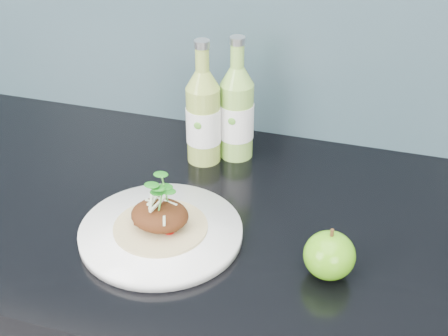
{
  "coord_description": "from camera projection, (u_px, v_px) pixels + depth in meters",
  "views": [
    {
      "loc": [
        0.27,
        0.93,
        1.48
      ],
      "look_at": [
        0.04,
        1.67,
        1.0
      ],
      "focal_mm": 50.0,
      "sensor_mm": 36.0,
      "label": 1
    }
  ],
  "objects": [
    {
      "name": "pork_taco",
      "position": [
        160.0,
        213.0,
        0.91
      ],
      "size": [
        0.14,
        0.14,
        0.09
      ],
      "color": "tan",
      "rests_on": "dinner_plate"
    },
    {
      "name": "cider_bottle_right",
      "position": [
        237.0,
        113.0,
        1.09
      ],
      "size": [
        0.08,
        0.08,
        0.22
      ],
      "rotation": [
        0.0,
        0.0,
        0.41
      ],
      "color": "#87BA4D",
      "rests_on": "kitchen_counter"
    },
    {
      "name": "cider_bottle_left",
      "position": [
        203.0,
        117.0,
        1.08
      ],
      "size": [
        0.08,
        0.08,
        0.22
      ],
      "rotation": [
        0.0,
        0.0,
        0.37
      ],
      "color": "#93AB47",
      "rests_on": "kitchen_counter"
    },
    {
      "name": "green_apple",
      "position": [
        329.0,
        255.0,
        0.84
      ],
      "size": [
        0.09,
        0.09,
        0.08
      ],
      "rotation": [
        0.0,
        0.0,
        0.35
      ],
      "color": "#38870E",
      "rests_on": "kitchen_counter"
    },
    {
      "name": "dinner_plate",
      "position": [
        161.0,
        232.0,
        0.93
      ],
      "size": [
        0.28,
        0.28,
        0.02
      ],
      "color": "white",
      "rests_on": "kitchen_counter"
    }
  ]
}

